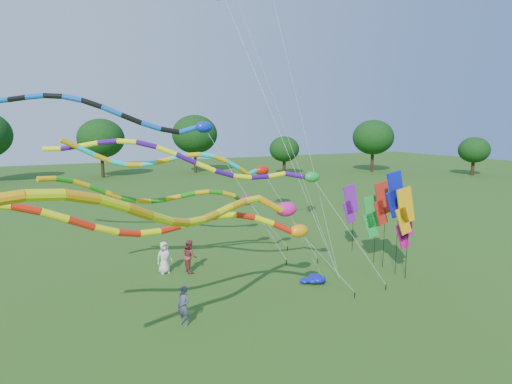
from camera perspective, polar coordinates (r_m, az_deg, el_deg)
name	(u,v)px	position (r m, az deg, el deg)	size (l,w,h in m)	color
ground	(350,328)	(18.05, 12.41, -17.30)	(160.00, 160.00, 0.00)	#255015
tree_ring	(330,181)	(17.85, 9.86, 1.49)	(115.90, 113.67, 9.72)	#382314
tube_kite_red	(204,225)	(16.30, -7.01, -4.33)	(13.91, 1.15, 6.28)	black
tube_kite_orange	(210,209)	(14.62, -6.12, -2.25)	(13.97, 6.75, 7.13)	black
tube_kite_purple	(212,164)	(18.84, -5.86, 3.73)	(14.14, 5.53, 7.94)	black
tube_kite_blue	(103,113)	(23.99, -19.74, 9.90)	(16.44, 7.39, 10.35)	black
tube_kite_cyan	(200,164)	(20.31, -7.51, 3.77)	(12.86, 1.08, 7.83)	black
tube_kite_green	(182,195)	(23.08, -9.80, -0.45)	(13.52, 1.59, 6.23)	black
banner_pole_orange	(405,211)	(22.87, 19.24, -2.43)	(1.16, 0.26, 4.86)	black
banner_pole_green	(372,217)	(25.12, 15.17, -3.20)	(1.13, 0.43, 4.00)	black
banner_pole_magenta_b	(404,226)	(23.80, 19.16, -4.36)	(1.16, 0.18, 3.88)	black
banner_pole_blue_b	(395,195)	(23.20, 18.07, -0.37)	(1.16, 0.28, 5.60)	black
banner_pole_violet	(350,204)	(26.99, 12.46, -1.57)	(1.16, 0.20, 4.32)	black
banner_pole_red	(382,204)	(24.29, 16.45, -1.50)	(1.16, 0.16, 4.91)	black
blue_nylon_heap	(310,281)	(21.99, 7.16, -11.64)	(1.24, 1.27, 0.44)	#0C17A1
person_a	(164,257)	(23.69, -12.12, -8.53)	(0.85, 0.55, 1.73)	silver
person_b	(184,306)	(17.78, -9.63, -14.76)	(0.59, 0.39, 1.61)	#3D4255
person_c	(190,256)	(23.61, -8.84, -8.44)	(0.86, 0.67, 1.77)	maroon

